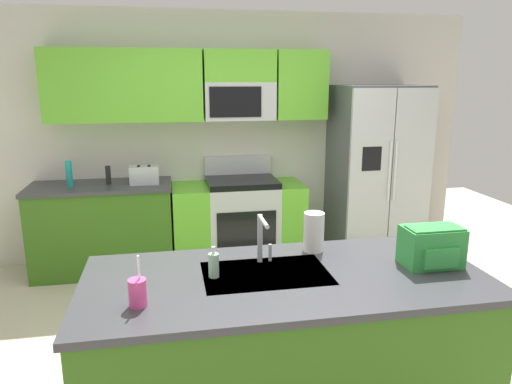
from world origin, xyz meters
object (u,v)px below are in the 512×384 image
toaster (144,175)px  soap_dispenser (214,265)px  drink_cup_pink (138,293)px  backpack (432,246)px  bottle_teal (69,174)px  range_oven (238,221)px  refrigerator (376,173)px  paper_towel_roll (314,232)px  pepper_mill (108,175)px  sink_faucet (262,235)px

toaster → soap_dispenser: size_ratio=1.65×
drink_cup_pink → backpack: size_ratio=0.79×
toaster → bottle_teal: size_ratio=1.12×
range_oven → drink_cup_pink: drink_cup_pink is taller
refrigerator → bottle_teal: size_ratio=7.39×
soap_dispenser → paper_towel_roll: size_ratio=0.71×
range_oven → refrigerator: (1.49, -0.07, 0.48)m
pepper_mill → bottle_teal: bottle_teal is taller
refrigerator → drink_cup_pink: bearing=-132.0°
bottle_teal → sink_faucet: 2.68m
toaster → soap_dispenser: (0.45, -2.38, -0.02)m
bottle_teal → sink_faucet: sink_faucet is taller
refrigerator → sink_faucet: bearing=-127.5°
bottle_teal → soap_dispenser: size_ratio=1.47×
sink_faucet → paper_towel_roll: size_ratio=1.17×
refrigerator → paper_towel_roll: size_ratio=7.71×
drink_cup_pink → soap_dispenser: size_ratio=1.48×
pepper_mill → backpack: (2.01, -2.50, 0.03)m
soap_dispenser → pepper_mill: bearing=108.2°
refrigerator → soap_dispenser: refrigerator is taller
bottle_teal → pepper_mill: bearing=5.3°
refrigerator → bottle_teal: 3.15m
range_oven → paper_towel_roll: bearing=-86.3°
pepper_mill → range_oven: bearing=0.1°
sink_faucet → soap_dispenser: size_ratio=1.66×
refrigerator → backpack: size_ratio=5.78×
refrigerator → drink_cup_pink: size_ratio=7.33×
drink_cup_pink → bottle_teal: bearing=106.3°
sink_faucet → backpack: size_ratio=0.88×
toaster → drink_cup_pink: size_ratio=1.11×
sink_faucet → drink_cup_pink: 0.79m
bottle_teal → backpack: size_ratio=0.78×
bottle_teal → paper_towel_roll: 2.77m
refrigerator → toaster: size_ratio=6.61×
toaster → pepper_mill: (-0.35, 0.05, 0.00)m
refrigerator → toaster: refrigerator is taller
pepper_mill → sink_faucet: 2.54m
range_oven → paper_towel_roll: paper_towel_roll is taller
range_oven → sink_faucet: size_ratio=4.82×
pepper_mill → drink_cup_pink: (0.42, -2.70, -0.02)m
soap_dispenser → backpack: size_ratio=0.53×
soap_dispenser → paper_towel_roll: (0.64, 0.28, 0.05)m
bottle_teal → backpack: 3.42m
range_oven → backpack: size_ratio=4.25×
drink_cup_pink → toaster: bearing=91.6°
toaster → sink_faucet: (0.74, -2.24, 0.08)m
paper_towel_roll → backpack: bearing=-30.9°
refrigerator → paper_towel_roll: refrigerator is taller
pepper_mill → paper_towel_roll: size_ratio=0.77×
soap_dispenser → sink_faucet: bearing=25.9°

